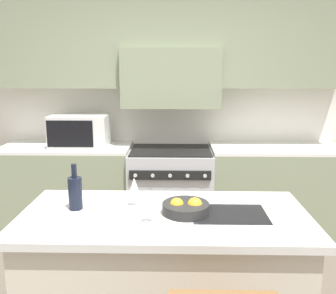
{
  "coord_description": "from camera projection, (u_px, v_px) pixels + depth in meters",
  "views": [
    {
      "loc": [
        0.06,
        -1.84,
        1.76
      ],
      "look_at": [
        -0.01,
        0.96,
        1.16
      ],
      "focal_mm": 40.0,
      "sensor_mm": 36.0,
      "label": 1
    }
  ],
  "objects": [
    {
      "name": "microwave",
      "position": [
        80.0,
        131.0,
        3.89
      ],
      "size": [
        0.59,
        0.38,
        0.33
      ],
      "color": "silver",
      "rests_on": "back_counter"
    },
    {
      "name": "back_counter",
      "position": [
        171.0,
        190.0,
        4.0
      ],
      "size": [
        3.56,
        0.62,
        0.95
      ],
      "color": "gray",
      "rests_on": "ground_plane"
    },
    {
      "name": "fruit_bowl",
      "position": [
        186.0,
        207.0,
        2.21
      ],
      "size": [
        0.28,
        0.28,
        0.1
      ],
      "color": "black",
      "rests_on": "kitchen_island"
    },
    {
      "name": "wine_glass_far",
      "position": [
        134.0,
        187.0,
        2.31
      ],
      "size": [
        0.07,
        0.07,
        0.18
      ],
      "color": "white",
      "rests_on": "kitchen_island"
    },
    {
      "name": "range_stove",
      "position": [
        171.0,
        192.0,
        3.98
      ],
      "size": [
        0.86,
        0.7,
        0.92
      ],
      "color": "#B7B7BC",
      "rests_on": "ground_plane"
    },
    {
      "name": "kitchen_island",
      "position": [
        165.0,
        282.0,
        2.31
      ],
      "size": [
        1.71,
        0.82,
        0.91
      ],
      "color": "beige",
      "rests_on": "ground_plane"
    },
    {
      "name": "wine_glass_near",
      "position": [
        149.0,
        201.0,
        2.07
      ],
      "size": [
        0.07,
        0.07,
        0.18
      ],
      "color": "white",
      "rests_on": "kitchen_island"
    },
    {
      "name": "wine_bottle",
      "position": [
        75.0,
        192.0,
        2.27
      ],
      "size": [
        0.08,
        0.08,
        0.28
      ],
      "color": "black",
      "rests_on": "kitchen_island"
    },
    {
      "name": "back_cabinetry",
      "position": [
        171.0,
        83.0,
        4.01
      ],
      "size": [
        10.0,
        0.46,
        2.7
      ],
      "color": "silver",
      "rests_on": "ground_plane"
    }
  ]
}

